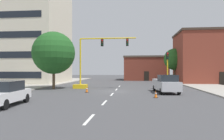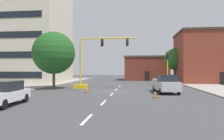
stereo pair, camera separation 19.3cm
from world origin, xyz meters
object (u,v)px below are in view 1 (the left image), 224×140
object	(u,v)px
tree_right_far	(175,59)
traffic_cone_roadside_b	(87,90)
traffic_cone_roadside_a	(156,94)
traffic_light_pole_right	(167,62)
sedan_white_near_left	(5,93)
pickup_truck_silver	(166,84)
tree_left_near	(54,53)
traffic_signal_gantry	(88,72)

from	to	relation	value
tree_right_far	traffic_cone_roadside_b	distance (m)	25.04
tree_right_far	traffic_cone_roadside_a	size ratio (longest dim) A/B	10.66
traffic_light_pole_right	sedan_white_near_left	bearing A→B (deg)	-134.07
pickup_truck_silver	traffic_cone_roadside_b	distance (m)	8.78
tree_left_near	traffic_cone_roadside_b	xyz separation A→B (m)	(5.33, -3.83, -4.44)
tree_right_far	pickup_truck_silver	bearing A→B (deg)	-103.05
traffic_cone_roadside_b	sedan_white_near_left	bearing A→B (deg)	-112.12
traffic_cone_roadside_b	tree_right_far	bearing A→B (deg)	57.13
traffic_signal_gantry	tree_left_near	world-z (taller)	tree_left_near
pickup_truck_silver	traffic_cone_roadside_b	size ratio (longest dim) A/B	8.34
traffic_cone_roadside_a	traffic_signal_gantry	bearing A→B (deg)	132.99
tree_right_far	traffic_cone_roadside_a	bearing A→B (deg)	-104.16
sedan_white_near_left	traffic_cone_roadside_a	world-z (taller)	sedan_white_near_left
tree_left_near	tree_right_far	xyz separation A→B (m)	(18.72, 16.89, -0.11)
pickup_truck_silver	sedan_white_near_left	size ratio (longest dim) A/B	1.20
traffic_signal_gantry	traffic_light_pole_right	world-z (taller)	traffic_signal_gantry
tree_left_near	sedan_white_near_left	xyz separation A→B (m)	(1.59, -13.02, -3.88)
pickup_truck_silver	traffic_cone_roadside_a	distance (m)	4.76
traffic_light_pole_right	traffic_cone_roadside_b	distance (m)	10.97
traffic_signal_gantry	traffic_cone_roadside_b	size ratio (longest dim) A/B	12.58
sedan_white_near_left	traffic_cone_roadside_b	xyz separation A→B (m)	(3.74, 9.19, -0.56)
tree_left_near	traffic_cone_roadside_a	size ratio (longest dim) A/B	11.76
traffic_signal_gantry	traffic_cone_roadside_b	world-z (taller)	traffic_signal_gantry
traffic_light_pole_right	tree_right_far	distance (m)	16.74
traffic_light_pole_right	traffic_cone_roadside_a	size ratio (longest dim) A/B	7.46
traffic_signal_gantry	pickup_truck_silver	bearing A→B (deg)	-23.97
traffic_signal_gantry	sedan_white_near_left	distance (m)	14.48
traffic_light_pole_right	tree_left_near	world-z (taller)	tree_left_near
tree_right_far	sedan_white_near_left	bearing A→B (deg)	-119.79
traffic_cone_roadside_b	tree_left_near	bearing A→B (deg)	144.33
tree_right_far	traffic_cone_roadside_a	xyz separation A→B (m)	(-6.19, -24.53, -4.34)
traffic_light_pole_right	pickup_truck_silver	xyz separation A→B (m)	(-0.76, -3.83, -2.55)
traffic_signal_gantry	sedan_white_near_left	size ratio (longest dim) A/B	1.82
traffic_signal_gantry	traffic_cone_roadside_a	xyz separation A→B (m)	(8.18, -8.78, -1.89)
tree_right_far	traffic_cone_roadside_b	world-z (taller)	tree_right_far
traffic_signal_gantry	traffic_light_pole_right	distance (m)	10.57
traffic_light_pole_right	pickup_truck_silver	bearing A→B (deg)	-101.19
traffic_cone_roadside_b	traffic_light_pole_right	bearing A→B (deg)	25.23
pickup_truck_silver	traffic_cone_roadside_a	xyz separation A→B (m)	(-1.54, -4.46, -0.66)
traffic_signal_gantry	tree_right_far	world-z (taller)	tree_right_far
traffic_cone_roadside_a	traffic_cone_roadside_b	bearing A→B (deg)	152.07
pickup_truck_silver	traffic_light_pole_right	bearing A→B (deg)	78.81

